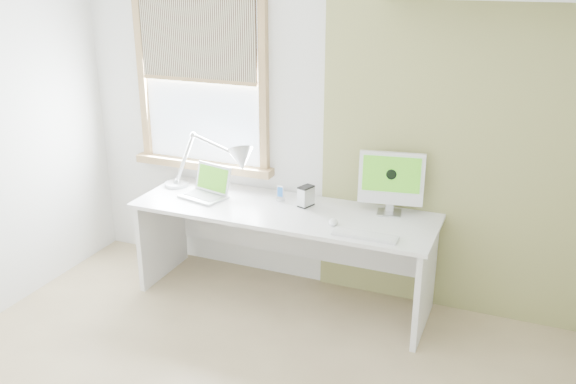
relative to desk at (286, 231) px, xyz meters
The scene contains 11 objects.
room 1.64m from the desk, 83.10° to the right, with size 4.04×3.54×2.64m.
accent_wall 1.43m from the desk, 14.21° to the left, with size 2.00×0.02×2.60m, color #959657.
window 1.33m from the desk, 161.81° to the left, with size 1.20×0.14×1.42m.
desk is the anchor object (origin of this frame).
desk_lamp 0.70m from the desk, 165.41° to the left, with size 0.81×0.35×0.45m.
laptop 0.68m from the desk, behind, with size 0.38×0.33×0.23m.
phone_dock 0.26m from the desk, 133.82° to the left, with size 0.07×0.07×0.12m.
external_drive 0.31m from the desk, 24.70° to the left, with size 0.11×0.13×0.15m.
imac 0.86m from the desk, 12.59° to the left, with size 0.46×0.18×0.44m.
keyboard 0.77m from the desk, 23.95° to the right, with size 0.43×0.12×0.02m.
mouse 0.51m from the desk, 23.85° to the right, with size 0.06×0.11×0.03m, color white.
Camera 1 is at (1.41, -2.39, 2.39)m, focal length 38.35 mm.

